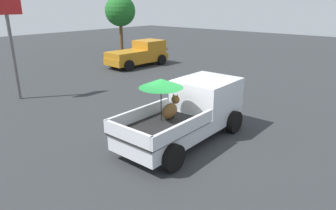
{
  "coord_description": "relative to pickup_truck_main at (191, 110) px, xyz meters",
  "views": [
    {
      "loc": [
        -7.52,
        -5.81,
        4.48
      ],
      "look_at": [
        0.07,
        0.74,
        1.1
      ],
      "focal_mm": 32.41,
      "sensor_mm": 36.0,
      "label": 1
    }
  ],
  "objects": [
    {
      "name": "ground_plane",
      "position": [
        -0.44,
        -0.03,
        -0.98
      ],
      "size": [
        80.0,
        80.0,
        0.0
      ],
      "primitive_type": "plane",
      "color": "#2D3033"
    },
    {
      "name": "motel_sign",
      "position": [
        -1.92,
        9.03,
        2.46
      ],
      "size": [
        1.4,
        0.16,
        4.88
      ],
      "color": "#59595B",
      "rests_on": "ground"
    },
    {
      "name": "pickup_truck_red",
      "position": [
        7.78,
        10.57,
        -0.11
      ],
      "size": [
        4.88,
        2.35,
        1.8
      ],
      "rotation": [
        0.0,
        0.0,
        -0.05
      ],
      "color": "black",
      "rests_on": "ground"
    },
    {
      "name": "pickup_truck_main",
      "position": [
        0.0,
        0.0,
        0.0
      ],
      "size": [
        5.08,
        2.3,
        2.26
      ],
      "rotation": [
        0.0,
        0.0,
        0.01
      ],
      "color": "black",
      "rests_on": "ground"
    },
    {
      "name": "tree_by_lot",
      "position": [
        12.02,
        17.48,
        2.76
      ],
      "size": [
        2.92,
        2.92,
        5.23
      ],
      "color": "brown",
      "rests_on": "ground"
    }
  ]
}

